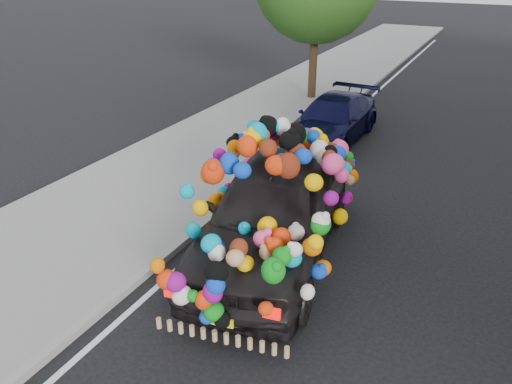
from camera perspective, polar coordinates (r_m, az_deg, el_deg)
ground at (r=8.68m, az=7.06°, el=-7.81°), size 100.00×100.00×0.00m
sidewalk at (r=10.63m, az=-15.16°, el=-1.48°), size 4.00×60.00×0.12m
kerb at (r=9.54m, az=-6.27°, el=-3.94°), size 0.15×60.00×0.13m
plush_art_car at (r=8.24m, az=2.13°, el=0.08°), size 3.12×5.42×2.33m
navy_sedan at (r=14.02m, az=8.73°, el=8.21°), size 1.80×4.16×1.19m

